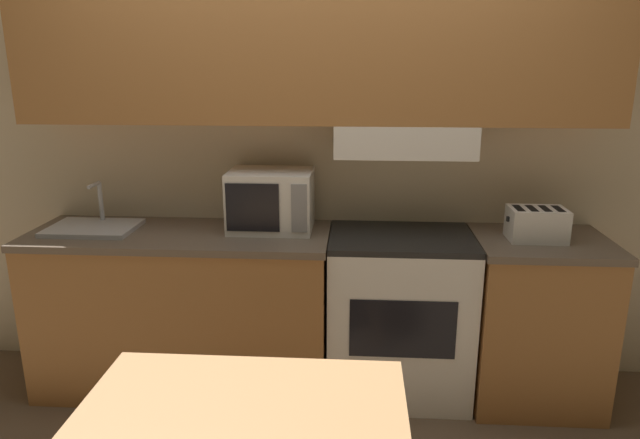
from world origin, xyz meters
name	(u,v)px	position (x,y,z in m)	size (l,w,h in m)	color
ground_plane	(318,361)	(0.00, 0.00, 0.00)	(16.00, 16.00, 0.00)	brown
wall_back	(319,107)	(0.01, -0.07, 1.51)	(5.34, 0.38, 2.55)	beige
lower_counter_main	(184,310)	(-0.70, -0.28, 0.44)	(1.56, 0.58, 0.88)	#A36B38
lower_counter_right_stub	(535,320)	(1.15, -0.28, 0.44)	(0.66, 0.58, 0.88)	#A36B38
stove_range	(399,315)	(0.45, -0.27, 0.44)	(0.73, 0.54, 0.88)	white
microwave	(271,200)	(-0.23, -0.20, 1.04)	(0.43, 0.33, 0.31)	white
toaster	(537,224)	(1.10, -0.30, 0.96)	(0.28, 0.19, 0.16)	white
sink_basin	(93,227)	(-1.16, -0.28, 0.90)	(0.44, 0.32, 0.24)	#B7BABF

